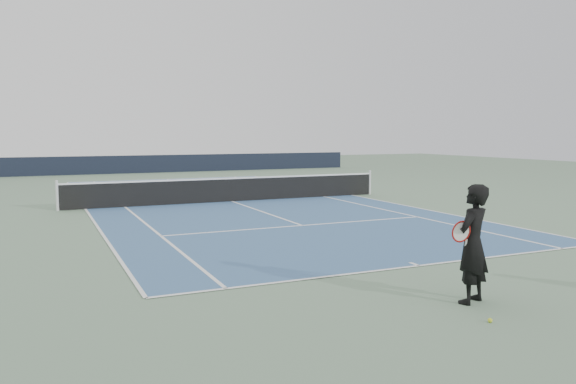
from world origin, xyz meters
name	(u,v)px	position (x,y,z in m)	size (l,w,h in m)	color
ground	(232,202)	(0.00, 0.00, 0.00)	(80.00, 80.00, 0.00)	slate
court_surface	(232,202)	(0.00, 0.00, 0.01)	(10.97, 23.77, 0.01)	#395D88
tennis_net	(232,189)	(0.00, 0.00, 0.50)	(12.90, 0.10, 1.07)	silver
windscreen_far	(148,164)	(0.00, 17.88, 0.60)	(30.00, 0.25, 1.20)	black
tennis_player	(472,244)	(-0.78, -14.22, 0.95)	(0.88, 0.75, 1.91)	black
tennis_ball	(490,320)	(-1.20, -15.09, 0.03)	(0.07, 0.07, 0.07)	yellow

